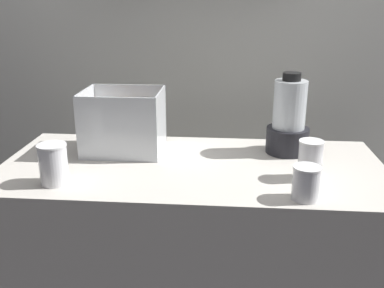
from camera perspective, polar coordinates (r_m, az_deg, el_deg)
counter at (r=1.80m, az=0.00°, el=-16.16°), size 1.40×0.64×0.90m
back_wall_unit at (r=2.25m, az=1.55°, el=13.37°), size 2.60×0.24×2.50m
carrot_display_bin at (r=1.72m, az=-8.75°, el=1.52°), size 0.30×0.24×0.24m
blender_pitcher at (r=1.71m, az=12.60°, el=2.97°), size 0.16×0.16×0.31m
juice_cup_pomegranate_far_left at (r=1.48m, az=-17.78°, el=-2.70°), size 0.10×0.10×0.14m
juice_cup_beet_left at (r=1.35m, az=14.77°, el=-5.25°), size 0.09×0.09×0.11m
juice_cup_beet_middle at (r=1.50m, az=15.28°, el=-2.25°), size 0.08×0.08×0.13m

